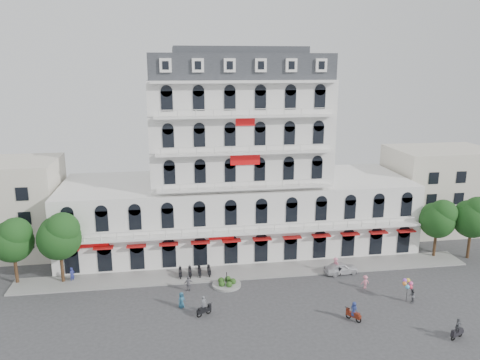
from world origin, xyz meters
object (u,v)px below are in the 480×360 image
parked_car (341,268)px  rider_northeast (458,329)px  rider_center (335,265)px  balloon_vendor (410,290)px  rider_east (354,311)px  rider_west (204,307)px

parked_car → rider_northeast: (5.47, -14.29, 0.28)m
rider_center → balloon_vendor: balloon_vendor is taller
parked_car → rider_northeast: bearing=-164.1°
rider_northeast → parked_car: bearing=-94.0°
rider_center → balloon_vendor: (5.26, -7.47, 0.22)m
parked_car → rider_center: rider_center is taller
rider_northeast → rider_center: (-6.20, 14.25, 0.12)m
rider_east → rider_center: 10.12m
rider_northeast → balloon_vendor: balloon_vendor is taller
rider_east → balloon_vendor: balloon_vendor is taller
rider_west → rider_east: 14.36m
parked_car → rider_east: rider_east is taller
rider_center → rider_east: bearing=-37.9°
parked_car → rider_center: size_ratio=1.92×
balloon_vendor → rider_northeast: bearing=-82.1°
rider_east → balloon_vendor: 7.46m
rider_east → balloon_vendor: (7.02, 2.50, 0.37)m
rider_east → rider_west: bearing=41.6°
rider_west → rider_center: bearing=-4.9°
parked_car → rider_west: bearing=107.9°
rider_west → rider_east: rider_west is taller
balloon_vendor → rider_east: bearing=-160.4°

